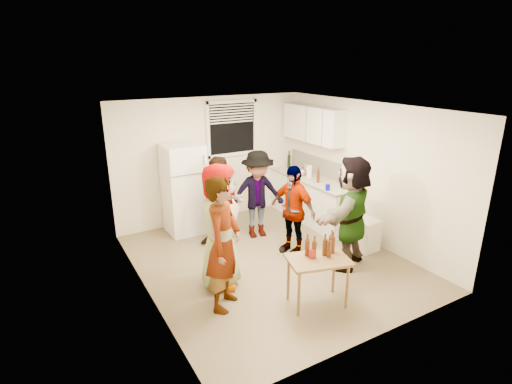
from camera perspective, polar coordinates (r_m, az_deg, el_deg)
room at (r=6.70m, az=2.01°, el=-9.83°), size 4.00×4.50×2.50m
window at (r=8.16m, az=-3.43°, el=9.05°), size 1.12×0.10×1.06m
refrigerator at (r=7.64m, az=-10.23°, el=0.43°), size 0.70×0.70×1.70m
counter_lower at (r=8.29m, az=7.83°, el=-1.08°), size 0.60×2.20×0.86m
countertop at (r=8.16m, az=7.96°, el=1.90°), size 0.64×2.22×0.04m
backsplash at (r=8.28m, az=9.59°, el=3.50°), size 0.03×2.20×0.36m
upper_cabinets at (r=8.16m, az=8.16°, el=9.61°), size 0.34×1.60×0.70m
kettle at (r=8.31m, az=6.66°, el=2.41°), size 0.24×0.21×0.19m
paper_towel at (r=8.19m, az=7.60°, el=2.12°), size 0.11×0.11×0.23m
wine_bottle at (r=8.87m, az=4.71°, el=3.49°), size 0.07×0.07×0.29m
beer_bottle_counter at (r=7.85m, az=8.83°, el=1.36°), size 0.06×0.06×0.24m
blue_cup at (r=7.41m, az=10.18°, el=0.25°), size 0.09×0.09×0.11m
picture_frame at (r=8.60m, az=7.36°, el=3.42°), size 0.02×0.17×0.14m
trash_bin at (r=7.23m, az=15.41°, el=-6.13°), size 0.41×0.41×0.55m
serving_table at (r=5.72m, az=8.57°, el=-15.41°), size 0.91×0.73×0.68m
beer_bottle_table at (r=5.45m, az=10.34°, el=-9.12°), size 0.06×0.06×0.23m
red_cup at (r=5.41m, az=7.98°, el=-9.21°), size 0.09×0.09×0.13m
guest_grey at (r=6.11m, az=-4.92°, el=-12.89°), size 2.02×1.80×0.59m
guest_stripe at (r=5.65m, az=-4.42°, el=-15.76°), size 1.75×1.75×0.43m
guest_back_left at (r=7.27m, az=-4.77°, el=-7.50°), size 1.54×1.78×0.61m
guest_back_right at (r=7.61m, az=0.22°, el=-6.22°), size 1.35×1.81×0.61m
guest_black at (r=7.04m, az=5.05°, el=-8.42°), size 1.73×1.30×0.38m
guest_orange at (r=6.77m, az=12.90°, el=-10.02°), size 2.33×2.39×0.54m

